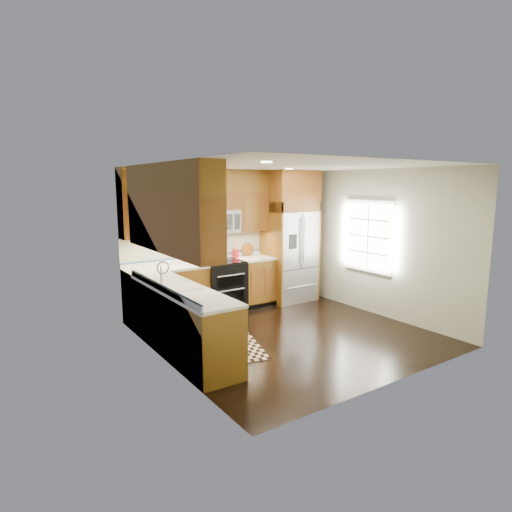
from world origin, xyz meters
TOP-DOWN VIEW (x-y plane):
  - ground at (0.00, 0.00)m, footprint 4.00×4.00m
  - wall_back at (0.00, 2.00)m, footprint 4.00×0.02m
  - wall_left at (-2.00, 0.00)m, footprint 0.02×4.00m
  - wall_right at (2.00, 0.00)m, footprint 0.02×4.00m
  - window at (1.98, 0.20)m, footprint 0.04×1.10m
  - base_cabinets at (-1.23, 0.90)m, footprint 2.85×3.00m
  - countertop at (-1.09, 1.01)m, footprint 2.86×3.01m
  - upper_cabinets at (-1.15, 1.09)m, footprint 2.85×3.00m
  - range at (-0.25, 1.67)m, footprint 0.76×0.67m
  - microwave at (-0.25, 1.80)m, footprint 0.76×0.40m
  - refrigerator at (1.30, 1.63)m, footprint 0.98×0.75m
  - sink_faucet at (-1.73, 0.23)m, footprint 0.54×0.44m
  - rug at (-1.03, 0.20)m, footprint 1.32×1.74m
  - knife_block at (-0.71, 1.92)m, footprint 0.15×0.18m
  - utensil_crock at (0.19, 1.90)m, footprint 0.13×0.13m
  - cutting_board at (0.49, 1.94)m, footprint 0.26×0.26m

SIDE VIEW (x-z plane):
  - ground at x=0.00m, z-range 0.00..0.00m
  - rug at x=-1.03m, z-range 0.00..0.01m
  - base_cabinets at x=-1.23m, z-range 0.00..0.90m
  - range at x=-0.25m, z-range 0.00..0.94m
  - countertop at x=-1.09m, z-range 0.90..0.94m
  - cutting_board at x=0.49m, z-range 0.94..0.96m
  - sink_faucet at x=-1.73m, z-range 0.81..1.18m
  - utensil_crock at x=0.19m, z-range 0.89..1.23m
  - knife_block at x=-0.71m, z-range 0.91..1.23m
  - wall_back at x=0.00m, z-range 0.00..2.60m
  - wall_left at x=-2.00m, z-range 0.00..2.60m
  - wall_right at x=2.00m, z-range 0.00..2.60m
  - refrigerator at x=1.30m, z-range 0.00..2.60m
  - window at x=1.98m, z-range 0.75..2.05m
  - microwave at x=-0.25m, z-range 1.45..1.87m
  - upper_cabinets at x=-1.15m, z-range 1.45..2.60m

